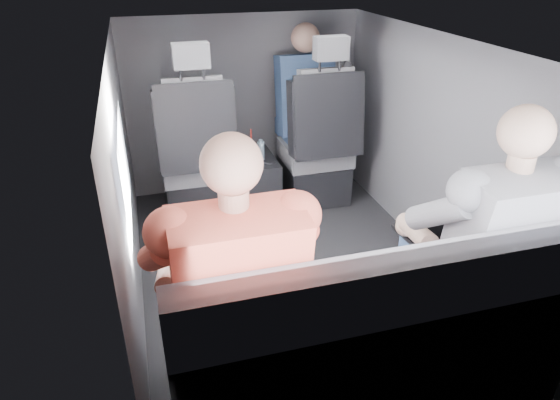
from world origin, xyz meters
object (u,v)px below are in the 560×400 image
object	(u,v)px
water_bottle	(261,150)
passenger_front_right	(304,97)
rear_bench	(371,351)
laptop_white	(210,273)
front_seat_right	(317,153)
front_seat_left	(197,166)
passenger_rear_left	(233,291)
laptop_black	(441,229)
soda_cup	(252,157)
center_console	(258,182)
passenger_rear_right	(480,248)

from	to	relation	value
water_bottle	passenger_front_right	bearing A→B (deg)	33.35
rear_bench	laptop_white	xyz separation A→B (m)	(-0.60, 0.27, 0.32)
front_seat_right	rear_bench	distance (m)	1.96
front_seat_left	water_bottle	size ratio (longest dim) A/B	8.35
laptop_white	passenger_rear_left	bearing A→B (deg)	-70.91
front_seat_right	laptop_black	world-z (taller)	front_seat_right
rear_bench	passenger_front_right	size ratio (longest dim) A/B	1.85
front_seat_right	water_bottle	bearing A→B (deg)	-178.28
laptop_black	soda_cup	bearing A→B (deg)	110.47
laptop_white	laptop_black	bearing A→B (deg)	2.59
water_bottle	laptop_black	world-z (taller)	laptop_black
laptop_black	passenger_rear_left	world-z (taller)	passenger_rear_left
center_console	passenger_rear_left	distance (m)	1.98
front_seat_right	passenger_front_right	size ratio (longest dim) A/B	1.46
front_seat_left	laptop_black	world-z (taller)	front_seat_left
passenger_rear_right	front_seat_left	bearing A→B (deg)	117.88
laptop_white	passenger_rear_right	world-z (taller)	passenger_rear_right
center_console	laptop_black	xyz separation A→B (m)	(0.47, -1.63, 0.43)
rear_bench	passenger_rear_left	xyz separation A→B (m)	(-0.54, 0.09, 0.35)
water_bottle	soda_cup	bearing A→B (deg)	-130.75
water_bottle	passenger_rear_right	size ratio (longest dim) A/B	0.12
passenger_rear_left	passenger_front_right	distance (m)	2.28
center_console	laptop_black	bearing A→B (deg)	-73.99
front_seat_right	rear_bench	bearing A→B (deg)	-103.31
front_seat_left	passenger_rear_left	xyz separation A→B (m)	(-0.09, -1.81, 0.25)
passenger_rear_right	passenger_front_right	bearing A→B (deg)	92.31
laptop_black	passenger_rear_left	size ratio (longest dim) A/B	0.26
center_console	passenger_rear_left	bearing A→B (deg)	-106.24
front_seat_right	water_bottle	distance (m)	0.44
front_seat_right	passenger_rear_left	bearing A→B (deg)	-118.67
front_seat_left	front_seat_right	size ratio (longest dim) A/B	1.00
passenger_rear_left	front_seat_left	bearing A→B (deg)	87.20
laptop_black	passenger_rear_left	distance (m)	1.03
front_seat_right	rear_bench	xyz separation A→B (m)	(-0.45, -1.90, -0.09)
passenger_rear_right	laptop_white	bearing A→B (deg)	171.12
laptop_white	laptop_black	distance (m)	1.07
laptop_white	center_console	bearing A→B (deg)	70.35
rear_bench	passenger_rear_left	world-z (taller)	passenger_rear_left
center_console	passenger_rear_left	world-z (taller)	passenger_rear_left
water_bottle	passenger_rear_left	world-z (taller)	passenger_rear_left
passenger_rear_right	soda_cup	bearing A→B (deg)	109.18
front_seat_right	water_bottle	xyz separation A→B (m)	(-0.44, -0.01, 0.07)
laptop_black	water_bottle	bearing A→B (deg)	106.15
laptop_white	passenger_front_right	world-z (taller)	passenger_front_right
passenger_rear_right	passenger_front_right	world-z (taller)	same
water_bottle	laptop_white	xyz separation A→B (m)	(-0.61, -1.62, 0.16)
laptop_black	passenger_rear_right	size ratio (longest dim) A/B	0.26
rear_bench	water_bottle	size ratio (longest dim) A/B	10.56
center_console	laptop_white	xyz separation A→B (m)	(-0.60, -1.68, 0.43)
soda_cup	passenger_front_right	size ratio (longest dim) A/B	0.31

